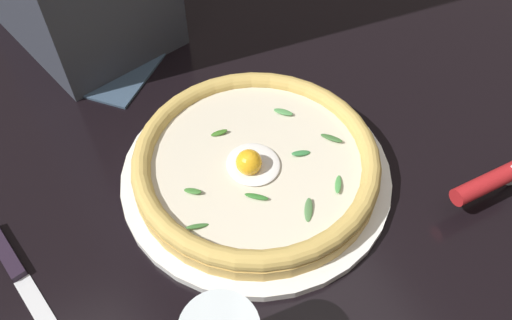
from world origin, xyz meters
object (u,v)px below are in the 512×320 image
at_px(pizza, 256,161).
at_px(pizza_cutter, 501,176).
at_px(folded_napkin, 122,71).
at_px(table_knife, 16,270).

xyz_separation_m(pizza, pizza_cutter, (-0.15, -0.25, 0.01)).
relative_size(pizza, folded_napkin, 2.21).
bearing_deg(pizza_cutter, table_knife, 75.22).
distance_m(pizza, pizza_cutter, 0.30).
distance_m(table_knife, folded_napkin, 0.34).
relative_size(table_knife, folded_napkin, 1.47).
xyz_separation_m(pizza_cutter, folded_napkin, (0.43, 0.35, -0.04)).
bearing_deg(table_knife, folded_napkin, -35.34).
bearing_deg(folded_napkin, pizza, -159.45).
bearing_deg(pizza_cutter, folded_napkin, 39.67).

